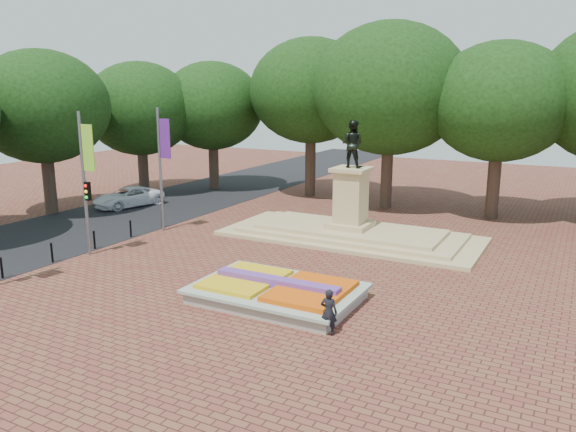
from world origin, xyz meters
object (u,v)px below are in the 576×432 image
(pedestrian, at_px, (329,312))
(monument, at_px, (350,222))
(flower_bed, at_px, (277,291))
(van, at_px, (128,197))

(pedestrian, bearing_deg, monument, -77.37)
(flower_bed, bearing_deg, van, 149.33)
(pedestrian, bearing_deg, flower_bed, -38.02)
(monument, height_order, pedestrian, monument)
(van, bearing_deg, pedestrian, -14.43)
(monument, bearing_deg, van, 178.16)
(van, distance_m, pedestrian, 24.19)
(flower_bed, distance_m, van, 20.66)
(flower_bed, height_order, van, van)
(flower_bed, height_order, pedestrian, pedestrian)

